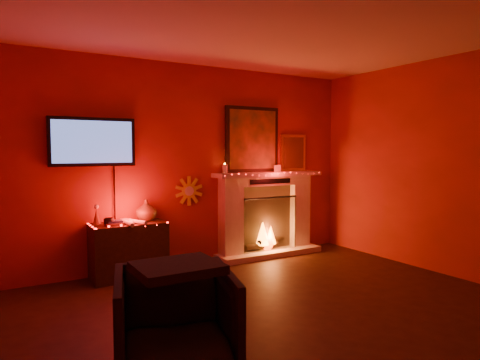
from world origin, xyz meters
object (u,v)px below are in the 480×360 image
object	(u,v)px
tv	(93,142)
armchair	(175,324)
fireplace	(266,206)
console_table	(129,247)
sunburst_clock	(189,191)

from	to	relation	value
tv	armchair	size ratio (longest dim) A/B	1.52
fireplace	armchair	distance (m)	3.56
console_table	tv	bearing A→B (deg)	152.35
tv	console_table	bearing A→B (deg)	-27.65
fireplace	sunburst_clock	bearing A→B (deg)	175.63
tv	sunburst_clock	size ratio (longest dim) A/B	3.10
tv	sunburst_clock	world-z (taller)	tv
fireplace	tv	size ratio (longest dim) A/B	1.76
armchair	console_table	bearing A→B (deg)	96.33
tv	armchair	xyz separation A→B (m)	(-0.02, -2.61, -1.28)
sunburst_clock	armchair	xyz separation A→B (m)	(-1.27, -2.64, -0.63)
fireplace	sunburst_clock	xyz separation A→B (m)	(-1.19, 0.09, 0.28)
tv	sunburst_clock	distance (m)	1.41
fireplace	sunburst_clock	size ratio (longest dim) A/B	5.45
sunburst_clock	fireplace	bearing A→B (deg)	-4.37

